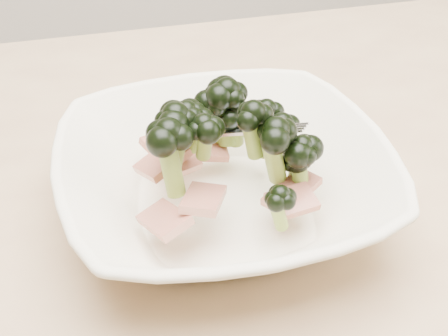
{
  "coord_description": "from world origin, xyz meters",
  "views": [
    {
      "loc": [
        -0.14,
        -0.45,
        1.12
      ],
      "look_at": [
        -0.03,
        -0.03,
        0.8
      ],
      "focal_mm": 50.0,
      "sensor_mm": 36.0,
      "label": 1
    }
  ],
  "objects": [
    {
      "name": "dining_table",
      "position": [
        0.0,
        0.0,
        0.65
      ],
      "size": [
        1.2,
        0.8,
        0.75
      ],
      "color": "tan",
      "rests_on": "ground"
    },
    {
      "name": "broccoli_dish",
      "position": [
        -0.03,
        -0.03,
        0.79
      ],
      "size": [
        0.29,
        0.29,
        0.12
      ],
      "color": "white",
      "rests_on": "dining_table"
    }
  ]
}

